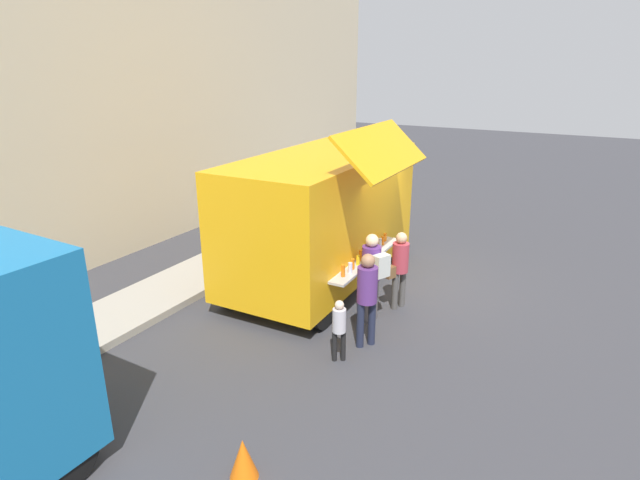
{
  "coord_description": "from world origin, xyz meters",
  "views": [
    {
      "loc": [
        -10.42,
        -3.51,
        4.85
      ],
      "look_at": [
        -1.51,
        1.45,
        1.3
      ],
      "focal_mm": 28.75,
      "sensor_mm": 36.0,
      "label": 1
    }
  ],
  "objects_px": {
    "trash_bin": "(320,208)",
    "child_near_queue": "(339,325)",
    "customer_rear_waiting": "(367,292)",
    "customer_front_ordering": "(400,264)",
    "traffic_cone_orange": "(243,459)",
    "customer_mid_with_backpack": "(373,269)",
    "food_truck_main": "(323,214)"
  },
  "relations": [
    {
      "from": "trash_bin",
      "to": "child_near_queue",
      "type": "relative_size",
      "value": 0.78
    },
    {
      "from": "customer_rear_waiting",
      "to": "customer_front_ordering",
      "type": "bearing_deg",
      "value": -51.95
    },
    {
      "from": "traffic_cone_orange",
      "to": "customer_mid_with_backpack",
      "type": "distance_m",
      "value": 4.57
    },
    {
      "from": "food_truck_main",
      "to": "customer_front_ordering",
      "type": "relative_size",
      "value": 3.31
    },
    {
      "from": "customer_front_ordering",
      "to": "child_near_queue",
      "type": "xyz_separation_m",
      "value": [
        -2.38,
        0.16,
        -0.3
      ]
    },
    {
      "from": "customer_rear_waiting",
      "to": "child_near_queue",
      "type": "distance_m",
      "value": 0.8
    },
    {
      "from": "customer_front_ordering",
      "to": "customer_rear_waiting",
      "type": "height_order",
      "value": "customer_rear_waiting"
    },
    {
      "from": "child_near_queue",
      "to": "food_truck_main",
      "type": "bearing_deg",
      "value": -0.35
    },
    {
      "from": "customer_rear_waiting",
      "to": "child_near_queue",
      "type": "xyz_separation_m",
      "value": [
        -0.68,
        0.19,
        -0.38
      ]
    },
    {
      "from": "trash_bin",
      "to": "child_near_queue",
      "type": "bearing_deg",
      "value": -148.76
    },
    {
      "from": "food_truck_main",
      "to": "traffic_cone_orange",
      "type": "relative_size",
      "value": 9.92
    },
    {
      "from": "trash_bin",
      "to": "customer_rear_waiting",
      "type": "height_order",
      "value": "customer_rear_waiting"
    },
    {
      "from": "trash_bin",
      "to": "customer_mid_with_backpack",
      "type": "distance_m",
      "value": 6.81
    },
    {
      "from": "customer_mid_with_backpack",
      "to": "child_near_queue",
      "type": "relative_size",
      "value": 1.59
    },
    {
      "from": "food_truck_main",
      "to": "traffic_cone_orange",
      "type": "xyz_separation_m",
      "value": [
        -5.79,
        -2.08,
        -1.33
      ]
    },
    {
      "from": "customer_mid_with_backpack",
      "to": "customer_rear_waiting",
      "type": "distance_m",
      "value": 0.95
    },
    {
      "from": "traffic_cone_orange",
      "to": "customer_rear_waiting",
      "type": "relative_size",
      "value": 0.31
    },
    {
      "from": "child_near_queue",
      "to": "trash_bin",
      "type": "bearing_deg",
      "value": -2.52
    },
    {
      "from": "customer_mid_with_backpack",
      "to": "customer_rear_waiting",
      "type": "xyz_separation_m",
      "value": [
        -0.9,
        -0.29,
        -0.05
      ]
    },
    {
      "from": "customer_front_ordering",
      "to": "trash_bin",
      "type": "bearing_deg",
      "value": -21.81
    },
    {
      "from": "traffic_cone_orange",
      "to": "child_near_queue",
      "type": "relative_size",
      "value": 0.49
    },
    {
      "from": "trash_bin",
      "to": "customer_mid_with_backpack",
      "type": "height_order",
      "value": "customer_mid_with_backpack"
    },
    {
      "from": "food_truck_main",
      "to": "customer_rear_waiting",
      "type": "height_order",
      "value": "food_truck_main"
    },
    {
      "from": "food_truck_main",
      "to": "customer_mid_with_backpack",
      "type": "distance_m",
      "value": 2.28
    },
    {
      "from": "customer_mid_with_backpack",
      "to": "child_near_queue",
      "type": "xyz_separation_m",
      "value": [
        -1.58,
        -0.09,
        -0.43
      ]
    },
    {
      "from": "trash_bin",
      "to": "traffic_cone_orange",
      "type": "bearing_deg",
      "value": -155.97
    },
    {
      "from": "traffic_cone_orange",
      "to": "customer_mid_with_backpack",
      "type": "xyz_separation_m",
      "value": [
        4.48,
        0.27,
        0.83
      ]
    },
    {
      "from": "trash_bin",
      "to": "customer_front_ordering",
      "type": "height_order",
      "value": "customer_front_ordering"
    },
    {
      "from": "customer_mid_with_backpack",
      "to": "customer_rear_waiting",
      "type": "height_order",
      "value": "customer_mid_with_backpack"
    },
    {
      "from": "trash_bin",
      "to": "customer_rear_waiting",
      "type": "xyz_separation_m",
      "value": [
        -6.28,
        -4.42,
        0.61
      ]
    },
    {
      "from": "traffic_cone_orange",
      "to": "customer_mid_with_backpack",
      "type": "bearing_deg",
      "value": 3.43
    },
    {
      "from": "food_truck_main",
      "to": "child_near_queue",
      "type": "distance_m",
      "value": 3.58
    }
  ]
}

